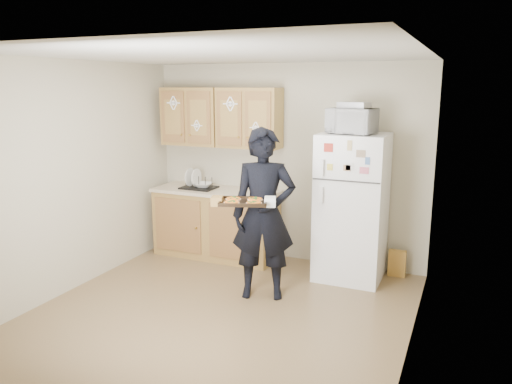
# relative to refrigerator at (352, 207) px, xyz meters

# --- Properties ---
(floor) EXTENTS (3.60, 3.60, 0.00)m
(floor) POSITION_rel_refrigerator_xyz_m (-0.95, -1.43, -0.85)
(floor) COLOR brown
(floor) RESTS_ON ground
(ceiling) EXTENTS (3.60, 3.60, 0.00)m
(ceiling) POSITION_rel_refrigerator_xyz_m (-0.95, -1.43, 1.65)
(ceiling) COLOR silver
(ceiling) RESTS_ON wall_back
(wall_back) EXTENTS (3.60, 0.04, 2.50)m
(wall_back) POSITION_rel_refrigerator_xyz_m (-0.95, 0.37, 0.40)
(wall_back) COLOR #B9B096
(wall_back) RESTS_ON floor
(wall_front) EXTENTS (3.60, 0.04, 2.50)m
(wall_front) POSITION_rel_refrigerator_xyz_m (-0.95, -3.23, 0.40)
(wall_front) COLOR #B9B096
(wall_front) RESTS_ON floor
(wall_left) EXTENTS (0.04, 3.60, 2.50)m
(wall_left) POSITION_rel_refrigerator_xyz_m (-2.75, -1.43, 0.40)
(wall_left) COLOR #B9B096
(wall_left) RESTS_ON floor
(wall_right) EXTENTS (0.04, 3.60, 2.50)m
(wall_right) POSITION_rel_refrigerator_xyz_m (0.85, -1.43, 0.40)
(wall_right) COLOR #B9B096
(wall_right) RESTS_ON floor
(refrigerator) EXTENTS (0.75, 0.70, 1.70)m
(refrigerator) POSITION_rel_refrigerator_xyz_m (0.00, 0.00, 0.00)
(refrigerator) COLOR white
(refrigerator) RESTS_ON floor
(base_cabinet) EXTENTS (1.60, 0.60, 0.86)m
(base_cabinet) POSITION_rel_refrigerator_xyz_m (-1.80, 0.05, -0.42)
(base_cabinet) COLOR olive
(base_cabinet) RESTS_ON floor
(countertop) EXTENTS (1.64, 0.64, 0.04)m
(countertop) POSITION_rel_refrigerator_xyz_m (-1.80, 0.05, 0.03)
(countertop) COLOR beige
(countertop) RESTS_ON base_cabinet
(upper_cab_left) EXTENTS (0.80, 0.33, 0.75)m
(upper_cab_left) POSITION_rel_refrigerator_xyz_m (-2.20, 0.18, 0.98)
(upper_cab_left) COLOR olive
(upper_cab_left) RESTS_ON wall_back
(upper_cab_right) EXTENTS (0.80, 0.33, 0.75)m
(upper_cab_right) POSITION_rel_refrigerator_xyz_m (-1.38, 0.18, 0.98)
(upper_cab_right) COLOR olive
(upper_cab_right) RESTS_ON wall_back
(cereal_box) EXTENTS (0.20, 0.07, 0.32)m
(cereal_box) POSITION_rel_refrigerator_xyz_m (0.52, 0.24, -0.69)
(cereal_box) COLOR #E7C851
(cereal_box) RESTS_ON floor
(person) EXTENTS (0.77, 0.63, 1.81)m
(person) POSITION_rel_refrigerator_xyz_m (-0.72, -0.91, 0.06)
(person) COLOR black
(person) RESTS_ON floor
(baking_tray) EXTENTS (0.56, 0.48, 0.04)m
(baking_tray) POSITION_rel_refrigerator_xyz_m (-0.83, -1.19, 0.24)
(baking_tray) COLOR black
(baking_tray) RESTS_ON person
(pizza_front_left) EXTENTS (0.16, 0.16, 0.02)m
(pizza_front_left) POSITION_rel_refrigerator_xyz_m (-0.90, -1.30, 0.26)
(pizza_front_left) COLOR orange
(pizza_front_left) RESTS_ON baking_tray
(pizza_front_right) EXTENTS (0.16, 0.16, 0.02)m
(pizza_front_right) POSITION_rel_refrigerator_xyz_m (-0.70, -1.23, 0.26)
(pizza_front_right) COLOR orange
(pizza_front_right) RESTS_ON baking_tray
(pizza_back_left) EXTENTS (0.16, 0.16, 0.02)m
(pizza_back_left) POSITION_rel_refrigerator_xyz_m (-0.96, -1.15, 0.26)
(pizza_back_left) COLOR orange
(pizza_back_left) RESTS_ON baking_tray
(pizza_back_right) EXTENTS (0.16, 0.16, 0.02)m
(pizza_back_right) POSITION_rel_refrigerator_xyz_m (-0.75, -1.08, 0.26)
(pizza_back_right) COLOR orange
(pizza_back_right) RESTS_ON baking_tray
(microwave) EXTENTS (0.56, 0.43, 0.28)m
(microwave) POSITION_rel_refrigerator_xyz_m (-0.03, -0.05, 0.99)
(microwave) COLOR white
(microwave) RESTS_ON refrigerator
(foil_pan) EXTENTS (0.36, 0.28, 0.07)m
(foil_pan) POSITION_rel_refrigerator_xyz_m (-0.02, -0.02, 1.16)
(foil_pan) COLOR silver
(foil_pan) RESTS_ON microwave
(dish_rack) EXTENTS (0.44, 0.33, 0.18)m
(dish_rack) POSITION_rel_refrigerator_xyz_m (-2.04, 0.02, 0.14)
(dish_rack) COLOR black
(dish_rack) RESTS_ON countertop
(bowl) EXTENTS (0.27, 0.27, 0.06)m
(bowl) POSITION_rel_refrigerator_xyz_m (-1.97, 0.02, 0.10)
(bowl) COLOR silver
(bowl) RESTS_ON dish_rack
(soap_bottle) EXTENTS (0.10, 0.11, 0.20)m
(soap_bottle) POSITION_rel_refrigerator_xyz_m (-1.14, -0.09, 0.15)
(soap_bottle) COLOR white
(soap_bottle) RESTS_ON countertop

